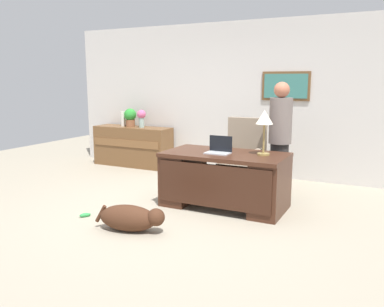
% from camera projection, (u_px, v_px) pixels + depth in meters
% --- Properties ---
extents(ground_plane, '(12.00, 12.00, 0.00)m').
position_uv_depth(ground_plane, '(171.00, 214.00, 5.11)').
color(ground_plane, '#9E937F').
extents(back_wall, '(7.00, 0.16, 2.70)m').
position_uv_depth(back_wall, '(242.00, 99.00, 7.15)').
color(back_wall, silver).
rests_on(back_wall, ground_plane).
extents(desk, '(1.61, 0.86, 0.74)m').
position_uv_depth(desk, '(224.00, 178.00, 5.34)').
color(desk, '#422316').
rests_on(desk, ground_plane).
extents(credenza, '(1.59, 0.50, 0.78)m').
position_uv_depth(credenza, '(133.00, 146.00, 7.96)').
color(credenza, brown).
rests_on(credenza, ground_plane).
extents(armchair, '(0.60, 0.59, 1.12)m').
position_uv_depth(armchair, '(243.00, 159.00, 6.14)').
color(armchair, gray).
rests_on(armchair, ground_plane).
extents(person_standing, '(0.32, 0.32, 1.66)m').
position_uv_depth(person_standing, '(280.00, 139.00, 5.70)').
color(person_standing, '#262323').
rests_on(person_standing, ground_plane).
extents(dog_lying, '(0.84, 0.42, 0.30)m').
position_uv_depth(dog_lying, '(131.00, 218.00, 4.51)').
color(dog_lying, '#472819').
rests_on(dog_lying, ground_plane).
extents(laptop, '(0.32, 0.22, 0.22)m').
position_uv_depth(laptop, '(219.00, 149.00, 5.27)').
color(laptop, '#B2B5BA').
rests_on(laptop, desk).
extents(desk_lamp, '(0.22, 0.22, 0.58)m').
position_uv_depth(desk_lamp, '(264.00, 120.00, 5.07)').
color(desk_lamp, '#9E8447').
rests_on(desk_lamp, desk).
extents(vase_with_flowers, '(0.17, 0.17, 0.34)m').
position_uv_depth(vase_with_flowers, '(141.00, 117.00, 7.76)').
color(vase_with_flowers, '#97B5AE').
rests_on(vase_with_flowers, credenza).
extents(vase_empty, '(0.10, 0.10, 0.30)m').
position_uv_depth(vase_empty, '(123.00, 119.00, 7.97)').
color(vase_empty, silver).
rests_on(vase_empty, credenza).
extents(potted_plant, '(0.24, 0.24, 0.36)m').
position_uv_depth(potted_plant, '(130.00, 117.00, 7.88)').
color(potted_plant, brown).
rests_on(potted_plant, credenza).
extents(dog_toy_ball, '(0.10, 0.10, 0.10)m').
position_uv_depth(dog_toy_ball, '(109.00, 217.00, 4.86)').
color(dog_toy_ball, '#E53F33').
rests_on(dog_toy_ball, ground_plane).
extents(dog_toy_bone, '(0.12, 0.15, 0.05)m').
position_uv_depth(dog_toy_bone, '(85.00, 215.00, 5.00)').
color(dog_toy_bone, green).
rests_on(dog_toy_bone, ground_plane).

